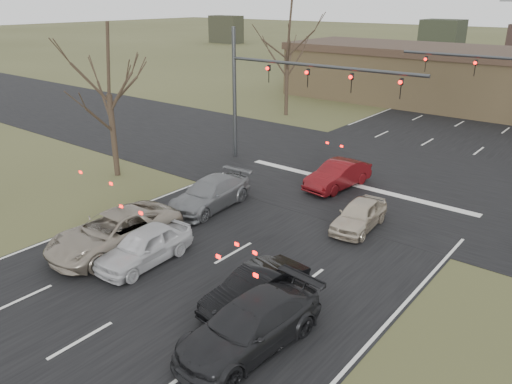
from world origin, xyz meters
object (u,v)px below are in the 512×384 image
Objects in this scene: car_silver_suv at (115,232)px; car_black_hatch at (256,289)px; car_grey_ahead at (210,194)px; car_charcoal_sedan at (250,325)px; car_silver_ahead at (359,215)px; mast_arm_near at (277,82)px; car_white_sedan at (145,246)px; car_red_ahead at (338,175)px.

car_silver_suv is 7.01m from car_black_hatch.
car_grey_ahead reaches higher than car_black_hatch.
car_charcoal_sedan reaches higher than car_silver_ahead.
car_silver_suv is (1.23, -12.70, -4.29)m from mast_arm_near.
car_white_sedan is 11.94m from car_red_ahead.
car_white_sedan is 5.83m from car_grey_ahead.
car_charcoal_sedan is (6.33, -1.34, 0.02)m from car_white_sedan.
car_charcoal_sedan is 9.38m from car_silver_ahead.
mast_arm_near is 2.80× the size of car_red_ahead.
car_silver_suv is at bearing -94.34° from car_grey_ahead.
car_charcoal_sedan is at bearing -86.80° from car_silver_ahead.
car_black_hatch is at bearing -41.03° from car_grey_ahead.
car_charcoal_sedan is at bearing -64.38° from car_red_ahead.
mast_arm_near reaches higher than car_grey_ahead.
car_white_sedan is at bearing -76.55° from mast_arm_near.
car_red_ahead reaches higher than car_silver_ahead.
car_grey_ahead is 1.14× the size of car_red_ahead.
car_white_sedan is 1.10× the size of car_silver_ahead.
mast_arm_near is 10.32m from car_silver_ahead.
car_grey_ahead is (-1.80, 5.55, 0.01)m from car_white_sedan.
car_silver_suv is 1.80m from car_white_sedan.
car_silver_ahead is at bearing 15.02° from car_grey_ahead.
mast_arm_near is at bearing 176.18° from car_red_ahead.
car_charcoal_sedan is at bearing -56.26° from mast_arm_near.
car_white_sedan is 6.47m from car_charcoal_sedan.
car_charcoal_sedan reaches higher than car_white_sedan.
car_silver_suv is 8.23m from car_charcoal_sedan.
car_white_sedan is 0.84× the size of car_grey_ahead.
car_red_ahead reaches higher than car_white_sedan.
mast_arm_near is at bearing 95.47° from car_grey_ahead.
car_silver_ahead is at bearing 54.84° from car_white_sedan.
car_charcoal_sedan reaches higher than car_black_hatch.
car_charcoal_sedan reaches higher than car_red_ahead.
car_charcoal_sedan is at bearing -14.92° from car_white_sedan.
mast_arm_near is 3.00× the size of car_black_hatch.
car_grey_ahead is at bearing 91.24° from car_silver_suv.
car_red_ahead is at bearing 78.88° from car_white_sedan.
mast_arm_near is 6.49m from car_red_ahead.
car_black_hatch is (7.00, 0.38, -0.12)m from car_silver_suv.
mast_arm_near is 3.22× the size of car_silver_ahead.
car_silver_suv is at bearing 176.31° from car_charcoal_sedan.
car_grey_ahead reaches higher than car_white_sedan.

